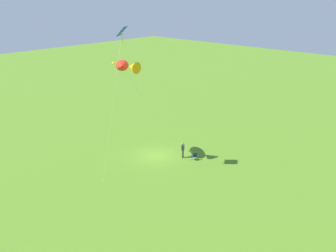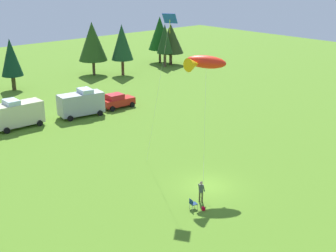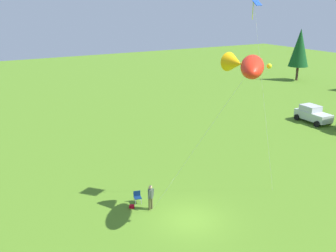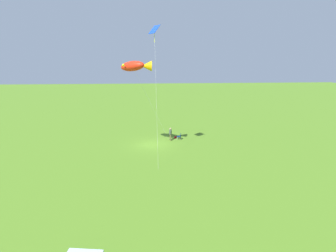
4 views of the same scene
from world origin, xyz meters
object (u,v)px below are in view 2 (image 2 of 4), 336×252
kite_diamond_blue (169,23)px  backpack_on_grass (203,209)px  person_kite_flyer (201,190)px  kite_large_fish (203,62)px  car_red_sedan (118,101)px  van_camper_beige (18,113)px  van_motorhome_grey (81,103)px  folding_chair (193,203)px

kite_diamond_blue → backpack_on_grass: bearing=-112.0°
person_kite_flyer → backpack_on_grass: 1.57m
backpack_on_grass → kite_large_fish: (4.87, 5.10, 9.72)m
car_red_sedan → kite_diamond_blue: 23.98m
van_camper_beige → person_kite_flyer: bearing=97.4°
person_kite_flyer → kite_diamond_blue: size_ratio=0.13×
kite_diamond_blue → van_motorhome_grey: bearing=81.8°
backpack_on_grass → car_red_sedan: car_red_sedan is taller
folding_chair → backpack_on_grass: folding_chair is taller
folding_chair → kite_large_fish: kite_large_fish is taller
van_camper_beige → van_motorhome_grey: bearing=173.2°
person_kite_flyer → kite_large_fish: size_ratio=0.17×
kite_large_fish → kite_diamond_blue: kite_diamond_blue is taller
folding_chair → backpack_on_grass: (0.50, -0.66, -0.38)m
car_red_sedan → van_motorhome_grey: bearing=2.3°
van_camper_beige → car_red_sedan: (12.92, -1.18, -0.69)m
backpack_on_grass → kite_diamond_blue: bearing=68.0°
folding_chair → van_motorhome_grey: bearing=89.0°
van_camper_beige → kite_large_fish: kite_large_fish is taller
person_kite_flyer → kite_diamond_blue: kite_diamond_blue is taller
backpack_on_grass → person_kite_flyer: bearing=52.8°
van_motorhome_grey → person_kite_flyer: bearing=-92.7°
van_camper_beige → car_red_sedan: van_camper_beige is taller
backpack_on_grass → kite_diamond_blue: kite_diamond_blue is taller
van_motorhome_grey → car_red_sedan: (5.34, -0.08, -0.69)m
kite_large_fish → kite_diamond_blue: size_ratio=0.76×
van_camper_beige → kite_large_fish: bearing=108.5°
person_kite_flyer → kite_diamond_blue: bearing=50.1°
folding_chair → kite_diamond_blue: bearing=74.9°
folding_chair → backpack_on_grass: bearing=-40.3°
kite_large_fish → car_red_sedan: bearing=73.9°
person_kite_flyer → car_red_sedan: 27.09m
kite_diamond_blue → car_red_sedan: bearing=67.0°
person_kite_flyer → kite_large_fish: (4.09, 4.08, 8.81)m
folding_chair → kite_large_fish: 11.65m
folding_chair → car_red_sedan: (11.46, 25.47, 0.46)m
person_kite_flyer → van_camper_beige: (-2.74, 26.28, 0.62)m
van_motorhome_grey → kite_large_fish: kite_large_fish is taller
kite_diamond_blue → folding_chair: bearing=-117.6°
van_motorhome_grey → kite_diamond_blue: 22.45m
backpack_on_grass → car_red_sedan: size_ratio=0.07×
van_camper_beige → car_red_sedan: bearing=176.2°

